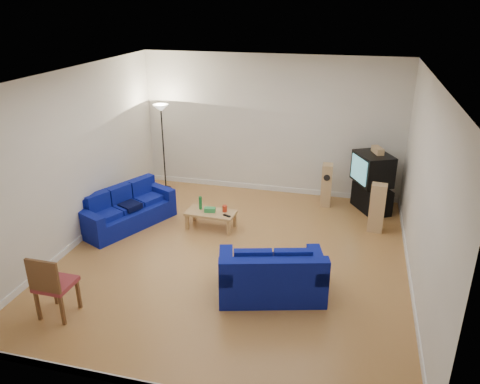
% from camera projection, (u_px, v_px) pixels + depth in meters
% --- Properties ---
extents(room, '(6.01, 6.51, 3.21)m').
position_uv_depth(room, '(234.00, 176.00, 7.82)').
color(room, '#935D2D').
rests_on(room, ground).
extents(sofa_three_seat, '(1.59, 2.13, 0.76)m').
position_uv_depth(sofa_three_seat, '(125.00, 212.00, 9.51)').
color(sofa_three_seat, navy).
rests_on(sofa_three_seat, ground).
extents(sofa_loveseat, '(1.80, 1.30, 0.81)m').
position_uv_depth(sofa_loveseat, '(272.00, 278.00, 7.21)').
color(sofa_loveseat, navy).
rests_on(sofa_loveseat, ground).
extents(coffee_table, '(1.00, 0.54, 0.36)m').
position_uv_depth(coffee_table, '(211.00, 214.00, 9.36)').
color(coffee_table, tan).
rests_on(coffee_table, ground).
extents(bottle, '(0.08, 0.08, 0.27)m').
position_uv_depth(bottle, '(200.00, 203.00, 9.40)').
color(bottle, '#197233').
rests_on(bottle, coffee_table).
extents(tissue_box, '(0.24, 0.16, 0.09)m').
position_uv_depth(tissue_box, '(210.00, 210.00, 9.31)').
color(tissue_box, green).
rests_on(tissue_box, coffee_table).
extents(red_canister, '(0.10, 0.10, 0.13)m').
position_uv_depth(red_canister, '(225.00, 209.00, 9.32)').
color(red_canister, red).
rests_on(red_canister, coffee_table).
extents(remote, '(0.17, 0.12, 0.02)m').
position_uv_depth(remote, '(227.00, 216.00, 9.14)').
color(remote, black).
rests_on(remote, coffee_table).
extents(tv_stand, '(0.89, 1.03, 0.55)m').
position_uv_depth(tv_stand, '(372.00, 198.00, 10.17)').
color(tv_stand, black).
rests_on(tv_stand, ground).
extents(av_receiver, '(0.47, 0.52, 0.10)m').
position_uv_depth(av_receiver, '(376.00, 185.00, 9.99)').
color(av_receiver, black).
rests_on(av_receiver, tv_stand).
extents(television, '(0.93, 1.02, 0.65)m').
position_uv_depth(television, '(372.00, 169.00, 9.86)').
color(television, black).
rests_on(television, av_receiver).
extents(centre_speaker, '(0.27, 0.40, 0.13)m').
position_uv_depth(centre_speaker, '(378.00, 150.00, 9.76)').
color(centre_speaker, tan).
rests_on(centre_speaker, television).
extents(speaker_left, '(0.23, 0.31, 0.97)m').
position_uv_depth(speaker_left, '(326.00, 185.00, 10.32)').
color(speaker_left, tan).
rests_on(speaker_left, ground).
extents(speaker_right, '(0.32, 0.25, 0.99)m').
position_uv_depth(speaker_right, '(377.00, 208.00, 9.16)').
color(speaker_right, tan).
rests_on(speaker_right, ground).
extents(floor_lamp, '(0.36, 0.36, 2.08)m').
position_uv_depth(floor_lamp, '(162.00, 120.00, 10.73)').
color(floor_lamp, black).
rests_on(floor_lamp, ground).
extents(dining_chair, '(0.50, 0.50, 1.02)m').
position_uv_depth(dining_chair, '(52.00, 283.00, 6.61)').
color(dining_chair, brown).
rests_on(dining_chair, ground).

